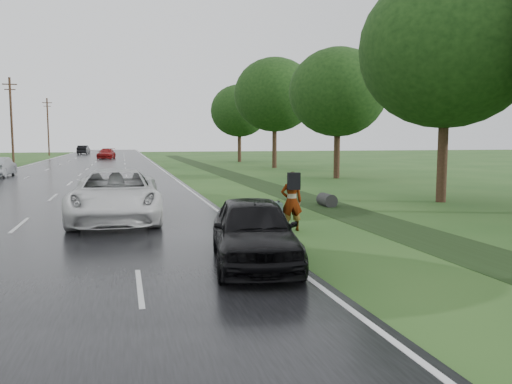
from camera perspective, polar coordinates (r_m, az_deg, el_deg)
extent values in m
cube|color=black|center=(54.45, -18.41, 2.78)|extent=(14.00, 180.00, 0.04)
cube|color=silver|center=(54.47, -11.30, 3.00)|extent=(0.12, 180.00, 0.01)
cube|color=silver|center=(55.27, -25.42, 2.58)|extent=(0.12, 180.00, 0.01)
cube|color=silver|center=(54.45, -18.41, 2.81)|extent=(0.12, 180.00, 0.01)
cube|color=black|center=(30.55, 0.74, 0.79)|extent=(2.20, 120.00, 0.01)
cylinder|color=#2D2D2D|center=(21.12, 8.10, -0.93)|extent=(0.56, 1.00, 0.56)
cylinder|color=#321F14|center=(65.52, -26.16, 7.33)|extent=(0.26, 0.26, 10.00)
cube|color=#321F14|center=(65.80, -26.33, 10.98)|extent=(1.60, 0.12, 0.12)
cube|color=#321F14|center=(65.74, -26.31, 10.46)|extent=(1.20, 0.10, 0.10)
cylinder|color=#321F14|center=(95.13, -22.67, 6.87)|extent=(0.26, 0.26, 10.00)
cube|color=#321F14|center=(95.32, -22.77, 9.39)|extent=(1.60, 0.12, 0.12)
cube|color=#321F14|center=(95.28, -22.76, 9.03)|extent=(1.20, 0.10, 0.10)
cylinder|color=#321F14|center=(23.70, 20.52, 3.55)|extent=(0.44, 0.44, 3.84)
ellipsoid|color=black|center=(24.00, 20.95, 14.99)|extent=(7.60, 7.60, 6.84)
cylinder|color=#321F14|center=(36.50, 9.22, 4.32)|extent=(0.44, 0.44, 3.52)
ellipsoid|color=black|center=(36.64, 9.34, 11.19)|extent=(7.00, 7.00, 6.30)
cylinder|color=#321F14|center=(49.48, 2.12, 5.18)|extent=(0.44, 0.44, 4.16)
ellipsoid|color=black|center=(49.66, 2.15, 11.05)|extent=(8.00, 8.00, 7.20)
cylinder|color=#321F14|center=(62.92, -1.90, 5.13)|extent=(0.44, 0.44, 3.68)
ellipsoid|color=black|center=(63.02, -1.92, 9.26)|extent=(7.20, 7.20, 6.48)
imported|color=#A5998C|center=(15.22, 4.09, -1.07)|extent=(0.70, 0.50, 1.81)
cube|color=black|center=(14.90, 4.34, 1.26)|extent=(0.38, 0.25, 0.51)
cube|color=#3A554E|center=(15.26, 2.58, -1.96)|extent=(0.22, 0.52, 0.41)
cube|color=black|center=(15.23, 2.59, -1.05)|extent=(0.06, 0.17, 0.04)
imported|color=silver|center=(17.54, -15.74, -0.33)|extent=(3.02, 6.33, 1.74)
imported|color=black|center=(10.98, -0.27, -4.44)|extent=(2.38, 4.58, 1.49)
imported|color=maroon|center=(75.65, -16.73, 4.23)|extent=(2.77, 5.40, 1.50)
imported|color=black|center=(101.47, -19.11, 4.58)|extent=(2.21, 5.19, 1.66)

